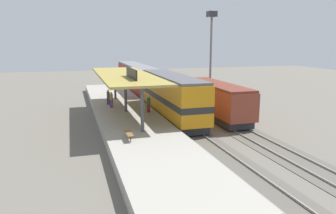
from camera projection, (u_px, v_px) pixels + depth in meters
ground_plane at (186, 116)px, 35.47m from camera, size 120.00×120.00×0.00m
track_near at (169, 117)px, 34.90m from camera, size 3.20×110.00×0.16m
track_far at (208, 114)px, 36.19m from camera, size 3.20×110.00×0.16m
platform at (126, 116)px, 33.53m from camera, size 6.00×44.00×0.90m
station_canopy at (125, 76)px, 32.63m from camera, size 5.20×18.00×4.70m
platform_bench at (129, 134)px, 23.77m from camera, size 0.44×1.70×0.50m
locomotive at (172, 96)px, 33.41m from camera, size 2.93×14.43×4.44m
passenger_carriage_single at (137, 78)px, 50.33m from camera, size 2.90×20.00×4.24m
freight_car at (216, 100)px, 34.05m from camera, size 2.80×12.00×3.54m
light_mast at (211, 38)px, 41.97m from camera, size 1.10×1.10×11.70m
person_waiting at (108, 96)px, 36.76m from camera, size 0.34×0.34×1.71m
person_walking at (149, 103)px, 32.83m from camera, size 0.34×0.34×1.71m
person_boarding at (111, 99)px, 35.17m from camera, size 0.34×0.34×1.71m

